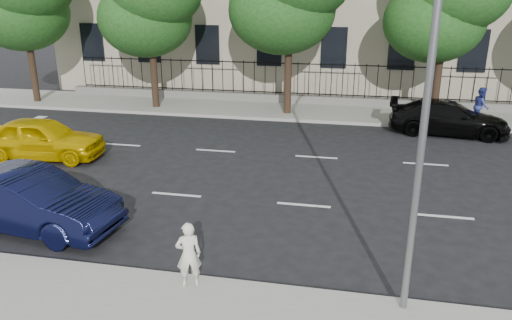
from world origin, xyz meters
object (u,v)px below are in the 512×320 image
at_px(yellow_taxi, 42,138).
at_px(street_light, 428,48).
at_px(navy_sedan, 29,201).
at_px(woman_near, 189,255).
at_px(black_sedan, 448,118).

bearing_deg(yellow_taxi, street_light, -122.62).
xyz_separation_m(yellow_taxi, navy_sedan, (3.14, -5.31, 0.03)).
xyz_separation_m(yellow_taxi, woman_near, (8.24, -7.27, 0.10)).
height_order(street_light, navy_sedan, street_light).
bearing_deg(navy_sedan, woman_near, -104.14).
height_order(street_light, woman_near, street_light).
bearing_deg(street_light, yellow_taxi, 152.32).
distance_m(navy_sedan, woman_near, 5.46).
height_order(black_sedan, woman_near, woman_near).
bearing_deg(street_light, black_sedan, 77.61).
height_order(yellow_taxi, black_sedan, yellow_taxi).
relative_size(navy_sedan, black_sedan, 0.98).
bearing_deg(street_light, navy_sedan, 172.10).
height_order(yellow_taxi, woman_near, woman_near).
relative_size(street_light, yellow_taxi, 1.75).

